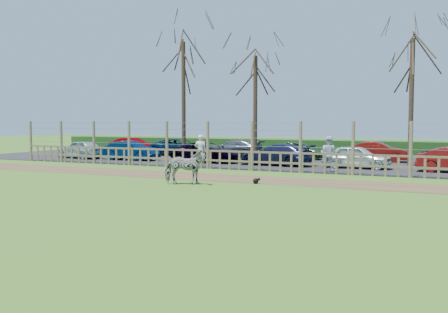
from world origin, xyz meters
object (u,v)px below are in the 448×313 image
at_px(car_2, 207,152).
at_px(car_11, 378,152).
at_px(car_0, 80,149).
at_px(car_9, 233,149).
at_px(visitor_a, 201,151).
at_px(crow, 256,181).
at_px(car_4, 357,157).
at_px(zebra, 185,167).
at_px(tree_right, 412,71).
at_px(visitor_b, 328,154).
at_px(car_10, 298,150).
at_px(car_3, 276,155).
at_px(tree_left, 183,72).
at_px(car_1, 131,151).
at_px(car_7, 133,146).
at_px(car_8, 180,147).
at_px(tree_mid, 255,83).

relative_size(car_2, car_11, 1.19).
xyz_separation_m(car_0, car_9, (8.84, 5.06, 0.00)).
xyz_separation_m(visitor_a, crow, (5.41, -5.54, -0.78)).
bearing_deg(car_4, zebra, 153.97).
height_order(zebra, car_9, zebra).
bearing_deg(visitor_a, crow, 117.36).
xyz_separation_m(car_0, car_4, (17.95, 0.53, 0.00)).
relative_size(car_0, car_9, 0.85).
distance_m(tree_right, visitor_b, 7.49).
distance_m(visitor_a, car_10, 8.01).
bearing_deg(tree_right, car_3, -156.62).
height_order(tree_left, car_10, tree_left).
relative_size(crow, car_0, 0.09).
xyz_separation_m(zebra, car_1, (-9.05, 9.07, -0.06)).
bearing_deg(car_10, visitor_a, 147.64).
height_order(car_0, car_7, same).
bearing_deg(car_9, car_1, -49.67).
xyz_separation_m(crow, car_3, (-1.90, 7.90, 0.52)).
distance_m(visitor_b, car_10, 7.96).
distance_m(tree_left, car_8, 6.39).
bearing_deg(car_7, crow, -129.62).
relative_size(car_0, car_10, 1.00).
xyz_separation_m(car_1, car_8, (0.65, 5.03, 0.00)).
bearing_deg(car_8, car_4, -110.12).
distance_m(zebra, car_9, 14.58).
xyz_separation_m(car_3, car_7, (-13.27, 5.15, 0.00)).
height_order(visitor_a, crow, visitor_a).
bearing_deg(visitor_b, car_10, -50.21).
bearing_deg(tree_mid, tree_right, 3.18).
bearing_deg(car_8, zebra, -150.09).
bearing_deg(car_4, visitor_b, 158.81).
bearing_deg(car_1, car_9, -46.30).
xyz_separation_m(car_2, car_9, (-0.24, 4.39, 0.00)).
bearing_deg(tree_left, car_3, -12.10).
height_order(car_3, car_10, same).
height_order(visitor_a, car_4, visitor_a).
distance_m(visitor_a, car_9, 7.10).
distance_m(zebra, crow, 2.88).
bearing_deg(car_2, tree_left, 61.58).
bearing_deg(tree_left, tree_right, 6.34).
bearing_deg(car_7, car_4, -104.83).
bearing_deg(car_11, car_2, 115.71).
bearing_deg(car_0, tree_left, 112.14).
bearing_deg(car_7, car_10, -89.97).
bearing_deg(car_1, tree_left, -60.80).
bearing_deg(zebra, car_1, 21.71).
xyz_separation_m(crow, car_0, (-15.44, 7.48, 0.52)).
distance_m(zebra, car_8, 16.42).
distance_m(car_2, car_9, 4.40).
distance_m(car_0, car_3, 13.55).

